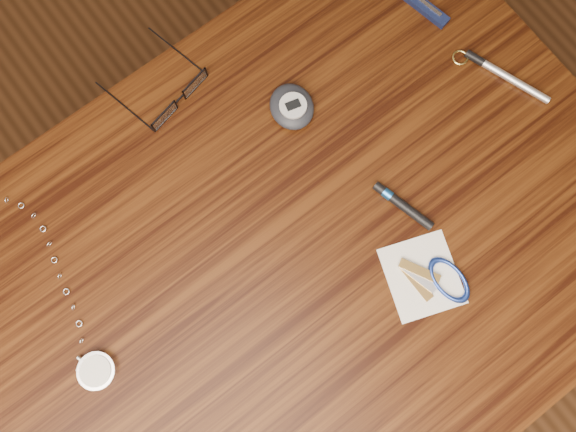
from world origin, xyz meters
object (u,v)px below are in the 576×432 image
pocket_knife (425,8)px  pedometer (292,107)px  eyeglasses (176,97)px  silver_pen (500,73)px  pocket_watch (93,364)px  notepad_keys (436,278)px  desk (281,275)px

pocket_knife → pedometer: bearing=-178.4°
eyeglasses → silver_pen: 0.46m
pocket_watch → pedometer: (0.41, 0.12, 0.01)m
pocket_knife → silver_pen: 0.14m
pocket_watch → notepad_keys: pocket_watch is taller
eyeglasses → pocket_watch: bearing=-141.6°
pocket_watch → pedometer: size_ratio=3.86×
pocket_watch → pocket_knife: 0.67m
desk → pocket_watch: pocket_watch is taller
pocket_watch → silver_pen: (0.68, -0.01, -0.00)m
desk → pocket_knife: pocket_knife is taller
desk → pocket_watch: 0.29m
desk → pocket_knife: bearing=23.8°
desk → pocket_watch: (-0.26, 0.05, 0.11)m
pedometer → pocket_watch: bearing=-163.4°
pocket_watch → pedometer: bearing=16.6°
pocket_knife → pocket_watch: bearing=-168.9°
desk → notepad_keys: 0.23m
eyeglasses → silver_pen: bearing=-32.3°
pedometer → pocket_knife: size_ratio=1.03×
desk → eyeglasses: (0.03, 0.28, 0.11)m
desk → pocket_knife: (0.40, 0.17, 0.11)m
notepad_keys → silver_pen: size_ratio=0.99×
pocket_knife → eyeglasses: bearing=164.5°
pocket_knife → silver_pen: (0.02, -0.14, 0.00)m
pocket_watch → notepad_keys: (0.42, -0.18, -0.00)m
desk → pocket_watch: bearing=170.2°
notepad_keys → pocket_knife: bearing=52.3°
pocket_watch → pedometer: pedometer is taller
desk → pedometer: bearing=48.7°
desk → silver_pen: bearing=4.3°
pedometer → pocket_knife: pedometer is taller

